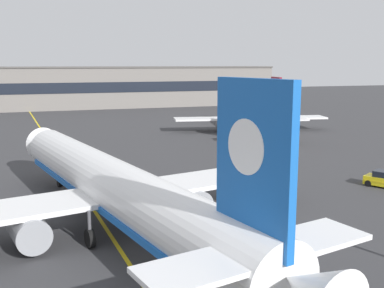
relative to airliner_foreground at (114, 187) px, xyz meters
name	(u,v)px	position (x,y,z in m)	size (l,w,h in m)	color
taxiway_centreline	(77,184)	(-1.61, 14.64, -3.37)	(0.30, 180.00, 0.01)	yellow
airliner_foreground	(114,187)	(0.00, 0.00, 0.00)	(32.25, 41.05, 11.65)	white
airliner_background	(252,115)	(31.86, 43.16, -0.40)	(28.48, 36.35, 10.26)	white
terminal_building	(53,88)	(-0.98, 98.44, 2.37)	(126.95, 12.40, 11.46)	slate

